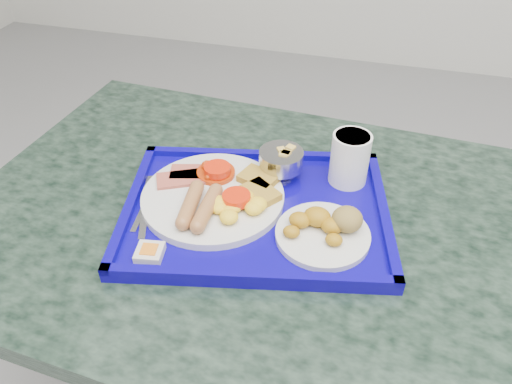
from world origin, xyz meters
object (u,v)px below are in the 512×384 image
table (271,284)px  main_plate (217,196)px  juice_cup (350,157)px  bread_plate (326,228)px  fruit_bowl (281,160)px  tray (256,212)px

table → main_plate: main_plate is taller
juice_cup → bread_plate: bearing=-95.3°
bread_plate → juice_cup: bearing=84.7°
fruit_bowl → juice_cup: bearing=9.5°
tray → fruit_bowl: size_ratio=6.25×
bread_plate → main_plate: bearing=170.2°
tray → juice_cup: juice_cup is taller
tray → juice_cup: (0.15, 0.13, 0.06)m
main_plate → juice_cup: 0.26m
table → juice_cup: (0.12, 0.13, 0.26)m
bread_plate → fruit_bowl: fruit_bowl is taller
fruit_bowl → main_plate: bearing=-131.1°
table → fruit_bowl: size_ratio=14.02×
table → main_plate: bearing=-179.0°
juice_cup → table: bearing=-132.5°
tray → main_plate: size_ratio=2.04×
tray → bread_plate: size_ratio=3.33×
tray → juice_cup: 0.21m
bread_plate → table: bearing=159.7°
juice_cup → tray: bearing=-138.5°
table → main_plate: (-0.10, -0.00, 0.22)m
tray → main_plate: 0.08m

